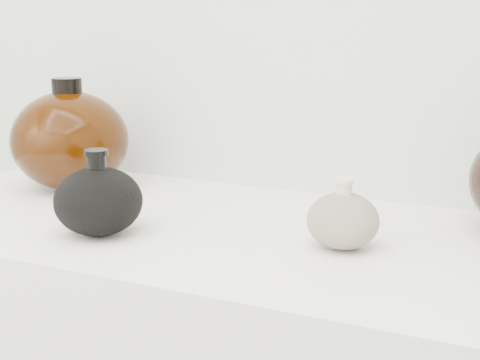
% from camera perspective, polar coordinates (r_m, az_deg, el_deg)
% --- Properties ---
extents(black_gourd_vase, '(0.17, 0.17, 0.13)m').
position_cam_1_polar(black_gourd_vase, '(1.00, -11.99, -1.72)').
color(black_gourd_vase, black).
rests_on(black_gourd_vase, display_counter).
extents(cream_gourd_vase, '(0.12, 0.12, 0.10)m').
position_cam_1_polar(cream_gourd_vase, '(0.93, 8.77, -3.39)').
color(cream_gourd_vase, '#C2B794').
rests_on(cream_gourd_vase, display_counter).
extents(left_round_pot, '(0.22, 0.22, 0.21)m').
position_cam_1_polar(left_round_pot, '(1.28, -14.30, 3.34)').
color(left_round_pot, black).
rests_on(left_round_pot, display_counter).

